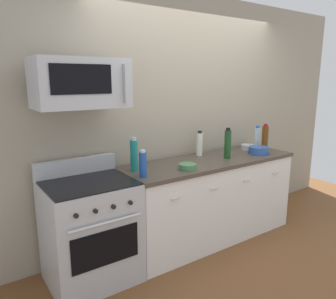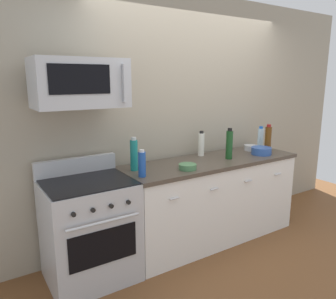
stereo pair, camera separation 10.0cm
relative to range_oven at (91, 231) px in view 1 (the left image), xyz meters
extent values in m
plane|color=brown|center=(1.40, 0.00, -0.47)|extent=(6.18, 6.18, 0.00)
cube|color=#9E937F|center=(1.40, 0.41, 0.88)|extent=(5.15, 0.10, 2.70)
cube|color=white|center=(1.40, 0.00, -0.03)|extent=(2.03, 0.62, 0.88)
cube|color=#473D33|center=(1.40, 0.00, 0.43)|extent=(2.06, 0.65, 0.04)
cube|color=black|center=(1.40, -0.28, -0.42)|extent=(2.03, 0.02, 0.10)
cylinder|color=silver|center=(0.69, -0.33, 0.25)|extent=(0.10, 0.02, 0.02)
cylinder|color=silver|center=(1.17, -0.33, 0.25)|extent=(0.10, 0.02, 0.02)
cylinder|color=silver|center=(1.64, -0.33, 0.25)|extent=(0.10, 0.02, 0.02)
cylinder|color=silver|center=(2.11, -0.33, 0.25)|extent=(0.10, 0.02, 0.02)
cube|color=#B7BABF|center=(0.00, 0.00, -0.01)|extent=(0.76, 0.64, 0.91)
cube|color=black|center=(0.00, -0.33, -0.02)|extent=(0.58, 0.01, 0.30)
cylinder|color=#B7BABF|center=(0.00, -0.36, 0.21)|extent=(0.61, 0.02, 0.02)
cube|color=#B7BABF|center=(0.00, 0.29, 0.52)|extent=(0.76, 0.06, 0.16)
cube|color=black|center=(0.00, 0.00, 0.45)|extent=(0.73, 0.61, 0.01)
cylinder|color=black|center=(-0.23, -0.34, 0.32)|extent=(0.04, 0.02, 0.04)
cylinder|color=black|center=(-0.08, -0.34, 0.32)|extent=(0.04, 0.02, 0.04)
cylinder|color=black|center=(0.08, -0.34, 0.32)|extent=(0.04, 0.02, 0.04)
cylinder|color=black|center=(0.23, -0.34, 0.32)|extent=(0.04, 0.02, 0.04)
cube|color=#B7BABF|center=(0.00, 0.05, 1.28)|extent=(0.74, 0.40, 0.40)
cube|color=black|center=(-0.06, -0.16, 1.31)|extent=(0.48, 0.01, 0.22)
cube|color=#B7BABF|center=(0.30, -0.17, 1.28)|extent=(0.02, 0.04, 0.30)
cylinder|color=#19471E|center=(1.59, -0.07, 0.61)|extent=(0.07, 0.07, 0.31)
cylinder|color=black|center=(1.59, -0.07, 0.78)|extent=(0.05, 0.05, 0.03)
cylinder|color=silver|center=(2.26, 0.08, 0.58)|extent=(0.07, 0.07, 0.26)
cylinder|color=blue|center=(2.26, 0.08, 0.73)|extent=(0.05, 0.05, 0.03)
cylinder|color=#1E4CA5|center=(0.47, -0.14, 0.56)|extent=(0.07, 0.07, 0.23)
cylinder|color=silver|center=(0.47, -0.14, 0.69)|extent=(0.04, 0.04, 0.02)
cylinder|color=#197F7A|center=(0.50, 0.09, 0.60)|extent=(0.07, 0.07, 0.30)
cylinder|color=beige|center=(0.50, 0.09, 0.76)|extent=(0.05, 0.05, 0.03)
cylinder|color=silver|center=(1.43, 0.22, 0.58)|extent=(0.07, 0.07, 0.26)
cylinder|color=black|center=(1.43, 0.22, 0.72)|extent=(0.05, 0.05, 0.03)
cylinder|color=#59330F|center=(2.22, -0.06, 0.60)|extent=(0.08, 0.08, 0.30)
cylinder|color=maroon|center=(2.22, -0.06, 0.77)|extent=(0.05, 0.05, 0.03)
cylinder|color=#477A4C|center=(0.95, -0.17, 0.48)|extent=(0.17, 0.17, 0.05)
torus|color=#477A4C|center=(0.95, -0.17, 0.50)|extent=(0.17, 0.17, 0.01)
cylinder|color=#477A4C|center=(0.95, -0.17, 0.45)|extent=(0.10, 0.10, 0.01)
cylinder|color=#B2B5BA|center=(2.12, 0.10, 0.48)|extent=(0.17, 0.17, 0.06)
torus|color=#B2B5BA|center=(2.12, 0.10, 0.51)|extent=(0.17, 0.17, 0.01)
cylinder|color=#B2B5BA|center=(2.12, 0.10, 0.46)|extent=(0.09, 0.09, 0.01)
cylinder|color=#2D519E|center=(2.06, -0.12, 0.49)|extent=(0.23, 0.23, 0.08)
torus|color=#2D519E|center=(2.06, -0.12, 0.53)|extent=(0.23, 0.23, 0.01)
cylinder|color=#2D519E|center=(2.06, -0.12, 0.46)|extent=(0.13, 0.13, 0.01)
camera|label=1|loc=(-0.95, -2.57, 1.32)|focal=34.71mm
camera|label=2|loc=(-0.86, -2.63, 1.32)|focal=34.71mm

